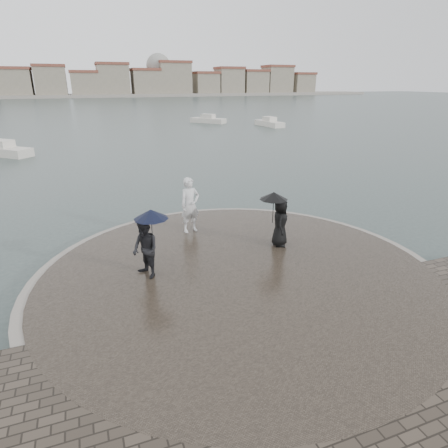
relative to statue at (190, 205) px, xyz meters
name	(u,v)px	position (x,y,z in m)	size (l,w,h in m)	color
ground	(298,353)	(0.47, -7.21, -1.42)	(400.00, 400.00, 0.00)	#2B3835
kerb_ring	(239,277)	(0.47, -3.71, -1.26)	(12.50, 12.50, 0.32)	gray
quay_tip	(239,276)	(0.47, -3.71, -1.24)	(11.90, 11.90, 0.36)	#2D261E
statue	(190,205)	(0.00, 0.00, 0.00)	(0.77, 0.51, 2.12)	silver
visitor_left	(147,242)	(-2.16, -3.00, 0.04)	(1.22, 1.12, 2.04)	black
visitor_right	(279,216)	(2.51, -2.36, 0.02)	(1.18, 1.08, 1.95)	black
far_skyline	(67,82)	(-5.82, 153.50, 4.19)	(260.00, 20.00, 37.00)	gray
boats	(185,128)	(8.70, 33.31, -1.04)	(34.69, 24.38, 1.50)	beige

